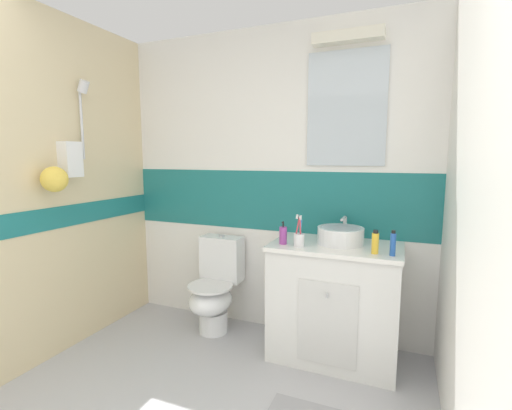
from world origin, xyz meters
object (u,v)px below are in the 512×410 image
Objects in this scene: sink_basin at (341,235)px; toothpaste_tube_upright at (393,244)px; toothbrush_cup at (299,238)px; deodorant_spray_can at (375,243)px; soap_dispenser at (283,235)px; toilet at (215,288)px.

sink_basin reaches higher than toothpaste_tube_upright.
toothbrush_cup reaches higher than deodorant_spray_can.
sink_basin is 2.27× the size of toothpaste_tube_upright.
toothbrush_cup is at bearing -142.85° from sink_basin.
sink_basin is 0.41m from soap_dispenser.
toothpaste_tube_upright is at bearing -2.65° from soap_dispenser.
toilet is 5.21× the size of deodorant_spray_can.
toothpaste_tube_upright is at bearing -0.37° from toothbrush_cup.
soap_dispenser is at bearing 166.56° from toothbrush_cup.
soap_dispenser is (0.65, -0.17, 0.54)m from toilet.
toothbrush_cup is 1.37× the size of soap_dispenser.
soap_dispenser is at bearing 177.92° from deodorant_spray_can.
soap_dispenser reaches higher than toilet.
toothpaste_tube_upright is at bearing -28.76° from sink_basin.
sink_basin is 0.46× the size of toilet.
sink_basin is at bearing -0.50° from toilet.
toothpaste_tube_upright is at bearing -8.38° from toilet.
sink_basin is at bearing 23.12° from soap_dispenser.
sink_basin is 1.16m from toilet.
sink_basin is 0.32m from toothbrush_cup.
toothbrush_cup is 1.46× the size of deodorant_spray_can.
sink_basin is 2.41× the size of deodorant_spray_can.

